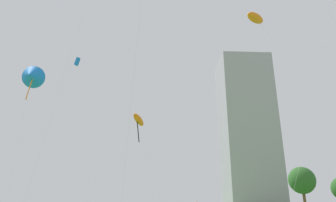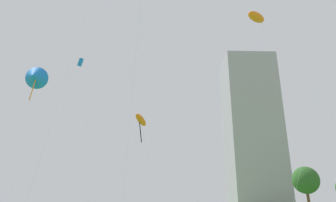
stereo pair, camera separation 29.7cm
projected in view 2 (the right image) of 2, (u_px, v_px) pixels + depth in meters
The scene contains 6 objects.
kite_flying_0 at pixel (256, 17), 23.12m from camera, with size 6.08×6.19×15.86m.
kite_flying_1 at pixel (141, 120), 33.19m from camera, with size 2.98×2.61×11.17m.
kite_flying_2 at pixel (35, 77), 36.36m from camera, with size 3.12×3.11×17.83m.
kite_flying_3 at pixel (81, 63), 47.59m from camera, with size 5.21×2.62×23.63m.
park_tree_1 at pixel (306, 180), 35.32m from camera, with size 3.08×3.08×5.95m.
distant_highrise_0 at pixel (252, 129), 147.45m from camera, with size 24.36×21.70×73.32m, color #939399.
Camera 2 is at (2.83, -13.34, 1.72)m, focal length 32.31 mm.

